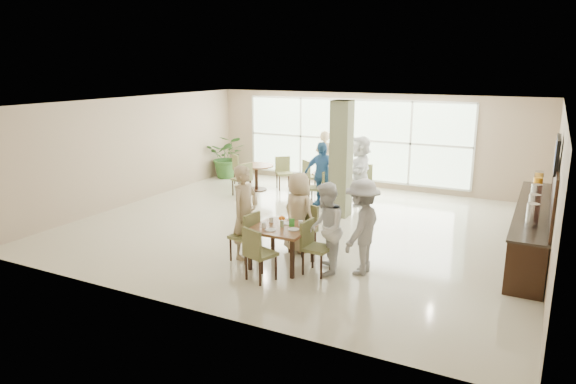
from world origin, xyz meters
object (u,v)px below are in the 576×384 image
at_px(round_table_left, 256,172).
at_px(buffet_counter, 533,226).
at_px(teen_far, 299,212).
at_px(teen_left, 245,212).
at_px(adult_b, 360,170).
at_px(main_table, 282,231).
at_px(adult_a, 321,174).
at_px(round_table_right, 332,179).
at_px(adult_standing, 325,159).
at_px(teen_standing, 362,227).
at_px(potted_plant, 228,156).
at_px(teen_right, 325,229).

height_order(round_table_left, buffet_counter, buffet_counter).
bearing_deg(teen_far, teen_left, 65.85).
bearing_deg(round_table_left, adult_b, -0.88).
bearing_deg(main_table, adult_a, 103.89).
bearing_deg(adult_a, adult_b, 48.30).
relative_size(teen_left, adult_a, 1.06).
bearing_deg(buffet_counter, teen_left, -150.44).
height_order(round_table_right, adult_standing, adult_standing).
height_order(main_table, adult_b, adult_b).
bearing_deg(teen_far, adult_b, -68.05).
relative_size(adult_a, adult_b, 0.94).
distance_m(teen_far, adult_b, 3.99).
distance_m(main_table, teen_standing, 1.45).
height_order(buffet_counter, adult_b, buffet_counter).
bearing_deg(teen_far, adult_standing, -52.19).
bearing_deg(teen_standing, round_table_right, -149.22).
bearing_deg(teen_far, main_table, 115.09).
distance_m(main_table, round_table_right, 4.97).
bearing_deg(adult_a, round_table_right, 97.18).
distance_m(main_table, potted_plant, 7.84).
xyz_separation_m(teen_far, adult_a, (-0.95, 3.28, 0.05)).
bearing_deg(round_table_right, adult_b, -2.10).
xyz_separation_m(round_table_right, teen_far, (0.94, -4.02, 0.22)).
distance_m(round_table_right, adult_standing, 1.45).
bearing_deg(teen_left, round_table_right, 9.17).
height_order(main_table, adult_standing, adult_standing).
height_order(teen_left, adult_b, adult_b).
height_order(main_table, teen_left, teen_left).
relative_size(buffet_counter, adult_standing, 2.72).
relative_size(round_table_left, adult_b, 0.56).
distance_m(teen_far, adult_standing, 5.49).
relative_size(potted_plant, teen_left, 0.78).
bearing_deg(adult_standing, potted_plant, 7.00).
relative_size(round_table_right, buffet_counter, 0.23).
bearing_deg(teen_standing, teen_left, -80.12).
bearing_deg(teen_standing, adult_a, -144.79).
height_order(teen_left, teen_far, teen_left).
bearing_deg(round_table_left, buffet_counter, -15.32).
bearing_deg(teen_right, potted_plant, -154.27).
bearing_deg(adult_a, teen_far, -66.73).
bearing_deg(teen_far, round_table_left, -30.34).
bearing_deg(teen_far, potted_plant, -25.29).
height_order(teen_far, teen_standing, teen_standing).
distance_m(adult_a, adult_standing, 2.08).
xyz_separation_m(teen_far, teen_right, (0.90, -0.78, 0.02)).
bearing_deg(teen_left, teen_far, -37.32).
distance_m(round_table_left, round_table_right, 2.40).
bearing_deg(teen_left, adult_a, 9.60).
distance_m(potted_plant, teen_far, 7.17).
relative_size(round_table_left, teen_far, 0.64).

